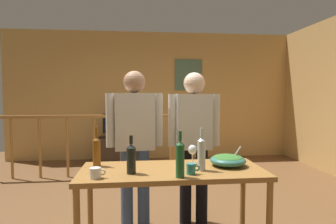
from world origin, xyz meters
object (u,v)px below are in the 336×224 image
Objects in this scene: tv_console at (119,150)px; wine_bottle_amber at (97,151)px; person_standing_left at (135,135)px; wine_bottle_green at (180,158)px; flat_screen_tv at (119,124)px; mug_white at (96,173)px; mug_teal at (191,169)px; salad_bowl at (228,160)px; person_standing_right at (194,135)px; stair_railing at (108,137)px; wine_glass at (192,151)px; wine_bottle_dark at (131,158)px; wine_bottle_clear at (201,153)px; serving_table at (172,179)px; framed_picture at (189,75)px.

tv_console is 3.53m from wine_bottle_amber.
wine_bottle_amber is 0.61m from person_standing_left.
person_standing_left reaches higher than wine_bottle_green.
wine_bottle_green is at bearing -79.52° from tv_console.
mug_white is (0.08, -3.80, 0.03)m from flat_screen_tv.
flat_screen_tv is 6.19× the size of mug_teal.
person_standing_left is at bearing -82.98° from tv_console.
person_standing_right is (-0.18, 0.63, 0.13)m from salad_bowl.
wine_glass is (1.00, -2.49, 0.24)m from stair_railing.
wine_bottle_dark is at bearing -41.05° from wine_bottle_amber.
wine_bottle_clear reaches higher than mug_white.
wine_bottle_clear is at bearing 122.73° from person_standing_left.
wine_bottle_clear is 0.99× the size of wine_bottle_green.
tv_console is 3.20m from person_standing_right.
stair_railing is 27.45× the size of mug_white.
wine_bottle_amber is (0.04, -3.46, 0.68)m from tv_console.
wine_bottle_dark is 0.48m from mug_teal.
wine_bottle_green is (-0.20, -0.18, 0.00)m from wine_bottle_clear.
person_standing_right is (0.32, 0.68, 0.27)m from serving_table.
wine_bottle_clear is at bearing 43.95° from mug_teal.
mug_white is at bearing 47.40° from person_standing_right.
wine_bottle_dark is at bearing -176.89° from wine_bottle_clear.
wine_bottle_green is 1.02× the size of wine_bottle_amber.
stair_railing is (-1.65, -1.29, -1.17)m from framed_picture.
wine_bottle_clear is (0.23, -0.07, 0.23)m from serving_table.
mug_white is at bearing -177.64° from mug_teal.
framed_picture is at bearing -113.51° from person_standing_left.
framed_picture is 2.18× the size of salad_bowl.
mug_teal is at bearing -136.05° from wine_bottle_clear.
framed_picture is 4.14m from wine_bottle_amber.
wine_bottle_amber reaches higher than tv_console.
tv_console is at bearing 95.27° from wine_bottle_dark.
wine_bottle_clear is 0.58m from wine_bottle_dark.
person_standing_right is (0.64, 0.00, -0.02)m from person_standing_left.
tv_console is 2.95× the size of wine_bottle_dark.
framed_picture reaches higher than tv_console.
wine_bottle_amber is at bearing 31.76° from person_standing_right.
serving_table is (0.68, -3.60, -0.10)m from flat_screen_tv.
mug_white is at bearing -85.94° from stair_railing.
stair_railing is 2.78m from wine_bottle_dark.
person_standing_right reaches higher than wine_bottle_clear.
wine_bottle_green reaches higher than stair_railing.
tv_console is 3.88m from mug_white.
serving_table is 4.34× the size of wine_bottle_green.
wine_bottle_amber reaches higher than serving_table.
wine_bottle_clear is 1.16× the size of wine_bottle_dark.
framed_picture reaches higher than wine_bottle_clear.
serving_table is at bearing 16.84° from wine_bottle_dark.
stair_railing is 30.64× the size of mug_teal.
mug_white is (-0.64, 0.04, -0.11)m from wine_bottle_green.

